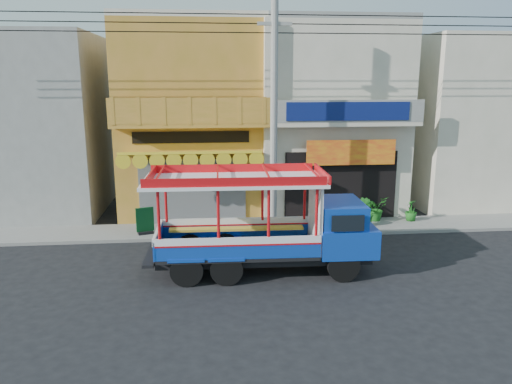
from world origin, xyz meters
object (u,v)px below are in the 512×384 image
(potted_plant_c, at_px, (411,210))
(songthaew_truck, at_px, (279,224))
(green_sign, at_px, (145,223))
(potted_plant_a, at_px, (376,208))
(potted_plant_b, at_px, (366,212))
(utility_pole, at_px, (278,100))

(potted_plant_c, bearing_deg, songthaew_truck, -9.93)
(green_sign, height_order, potted_plant_c, green_sign)
(green_sign, relative_size, potted_plant_a, 1.01)
(green_sign, distance_m, potted_plant_b, 8.49)
(potted_plant_a, bearing_deg, potted_plant_b, -160.30)
(songthaew_truck, relative_size, potted_plant_c, 7.83)
(songthaew_truck, bearing_deg, utility_pole, 82.56)
(green_sign, xyz_separation_m, potted_plant_c, (10.54, 0.72, 0.01))
(utility_pole, height_order, potted_plant_b, utility_pole)
(potted_plant_b, bearing_deg, potted_plant_a, -96.40)
(potted_plant_c, bearing_deg, potted_plant_b, -33.01)
(green_sign, bearing_deg, potted_plant_b, 1.45)
(utility_pole, height_order, potted_plant_a, utility_pole)
(green_sign, distance_m, potted_plant_a, 9.18)
(potted_plant_b, height_order, potted_plant_c, potted_plant_b)
(utility_pole, relative_size, green_sign, 27.82)
(green_sign, bearing_deg, potted_plant_a, 5.73)
(utility_pole, relative_size, songthaew_truck, 4.10)
(utility_pole, relative_size, potted_plant_a, 28.06)
(utility_pole, xyz_separation_m, potted_plant_c, (5.65, 1.05, -4.48))
(utility_pole, bearing_deg, songthaew_truck, -97.44)
(utility_pole, xyz_separation_m, green_sign, (-4.90, 0.33, -4.49))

